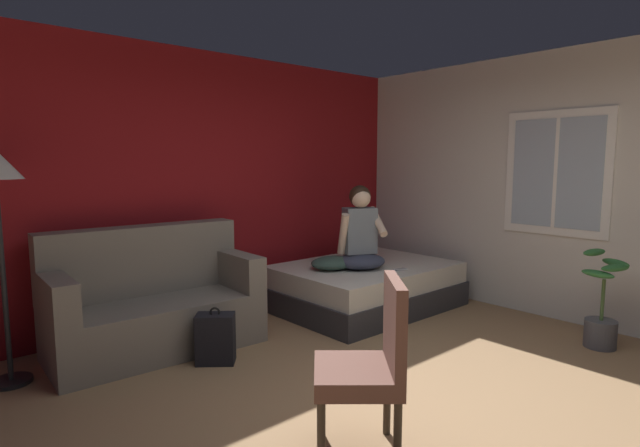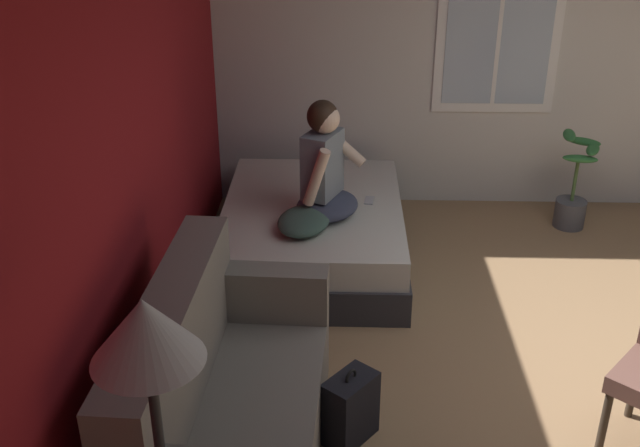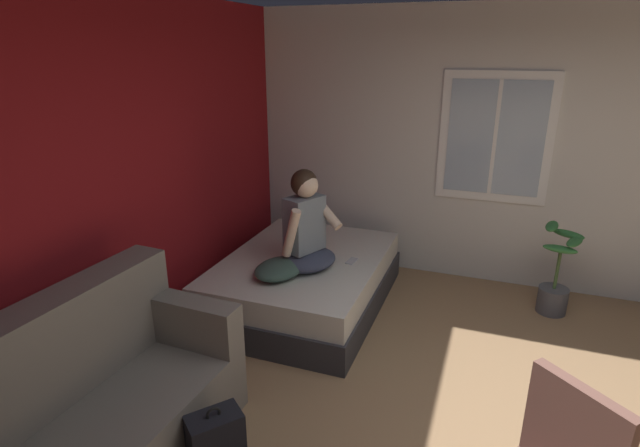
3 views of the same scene
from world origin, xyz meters
The scene contains 9 objects.
wall_back_accent centered at (0.00, 2.89, 1.35)m, with size 10.40×0.16×2.70m, color maroon.
wall_side_with_window centered at (2.78, 0.01, 1.35)m, with size 0.19×7.02×2.70m.
bed centered at (1.55, 1.92, 0.24)m, with size 1.91×1.40×0.48m.
couch centered at (-0.70, 2.28, 0.39)m, with size 1.74×0.90×1.04m.
person_seated centered at (1.36, 1.82, 0.84)m, with size 0.65×0.61×0.88m.
backpack centered at (-0.47, 1.64, 0.19)m, with size 0.35×0.35×0.46m.
throw_pillow centered at (1.11, 1.96, 0.55)m, with size 0.48×0.36×0.14m, color #385147.
cell_phone centered at (1.61, 1.48, 0.48)m, with size 0.07×0.14×0.01m, color #B7B7BC.
potted_plant centered at (2.20, -0.27, 0.30)m, with size 0.39×0.37×0.85m.
Camera 3 is at (-2.35, 0.32, 2.31)m, focal length 28.00 mm.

